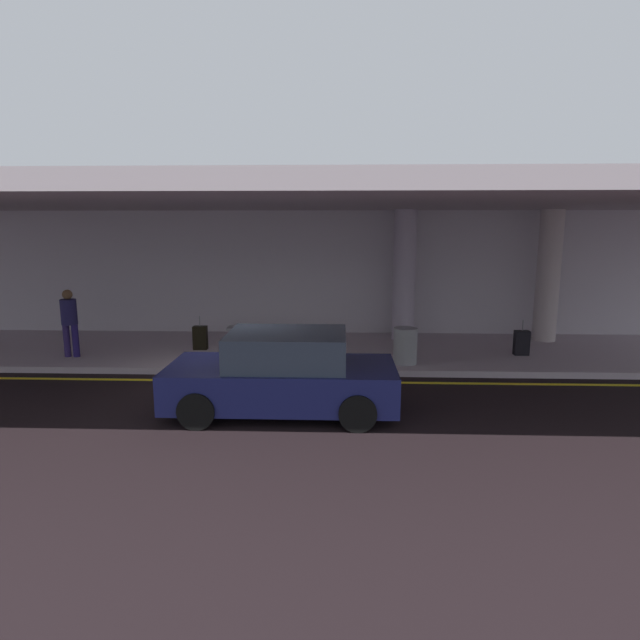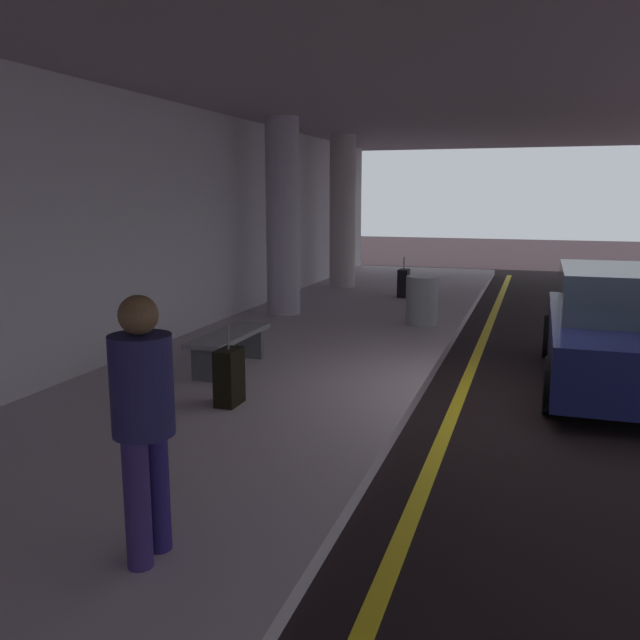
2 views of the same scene
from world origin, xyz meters
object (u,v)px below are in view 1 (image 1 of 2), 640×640
at_px(suitcase_upright_primary, 522,343).
at_px(suitcase_upright_secondary, 200,338).
at_px(car_navy, 283,375).
at_px(support_column_left_mid, 404,276).
at_px(support_column_center, 548,276).
at_px(traveler_with_luggage, 69,319).
at_px(trash_bin_steel, 405,346).
at_px(bench_metal, 257,332).

xyz_separation_m(suitcase_upright_primary, suitcase_upright_secondary, (-8.24, 0.29, 0.00)).
relative_size(car_navy, suitcase_upright_primary, 4.56).
distance_m(support_column_left_mid, support_column_center, 4.00).
distance_m(support_column_left_mid, suitcase_upright_primary, 3.63).
height_order(support_column_left_mid, support_column_center, same).
bearing_deg(traveler_with_luggage, trash_bin_steel, -121.44).
relative_size(support_column_left_mid, car_navy, 0.89).
height_order(car_navy, suitcase_upright_primary, car_navy).
height_order(support_column_left_mid, traveler_with_luggage, support_column_left_mid).
bearing_deg(bench_metal, car_navy, -75.63).
distance_m(traveler_with_luggage, trash_bin_steel, 8.23).
xyz_separation_m(traveler_with_luggage, suitcase_upright_secondary, (3.00, 0.89, -0.65)).
bearing_deg(support_column_left_mid, bench_metal, -168.59).
height_order(traveler_with_luggage, bench_metal, traveler_with_luggage).
height_order(suitcase_upright_primary, trash_bin_steel, suitcase_upright_primary).
bearing_deg(suitcase_upright_secondary, support_column_center, 21.13).
bearing_deg(bench_metal, trash_bin_steel, -26.18).
xyz_separation_m(support_column_left_mid, trash_bin_steel, (-0.25, -2.70, -1.40)).
xyz_separation_m(car_navy, trash_bin_steel, (2.57, 3.00, -0.14)).
height_order(support_column_center, traveler_with_luggage, support_column_center).
bearing_deg(traveler_with_luggage, support_column_center, -108.40).
xyz_separation_m(support_column_center, trash_bin_steel, (-4.25, -2.70, -1.40)).
bearing_deg(support_column_left_mid, trash_bin_steel, -95.38).
bearing_deg(suitcase_upright_primary, support_column_left_mid, 135.15).
xyz_separation_m(support_column_left_mid, suitcase_upright_secondary, (-5.47, -1.49, -1.51)).
relative_size(support_column_center, suitcase_upright_primary, 4.06).
xyz_separation_m(car_navy, suitcase_upright_primary, (5.60, 3.92, -0.25)).
bearing_deg(support_column_center, suitcase_upright_secondary, -171.06).
bearing_deg(support_column_center, support_column_left_mid, 180.00).
relative_size(traveler_with_luggage, bench_metal, 1.05).
bearing_deg(trash_bin_steel, suitcase_upright_secondary, 166.94).
bearing_deg(bench_metal, traveler_with_luggage, -160.49).
bearing_deg(traveler_with_luggage, car_navy, -149.69).
height_order(support_column_left_mid, trash_bin_steel, support_column_left_mid).
relative_size(suitcase_upright_secondary, trash_bin_steel, 1.06).
bearing_deg(suitcase_upright_secondary, traveler_with_luggage, -151.29).
distance_m(bench_metal, trash_bin_steel, 4.26).
distance_m(suitcase_upright_secondary, bench_metal, 1.55).
bearing_deg(support_column_center, bench_metal, -174.19).
bearing_deg(car_navy, support_column_center, 37.19).
bearing_deg(car_navy, bench_metal, 101.68).
bearing_deg(car_navy, trash_bin_steel, 46.73).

